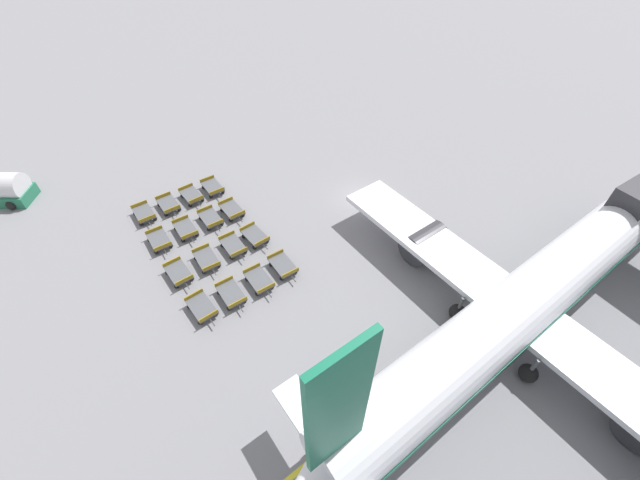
% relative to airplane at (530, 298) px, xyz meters
% --- Properties ---
extents(ground_plane, '(500.00, 500.00, 0.00)m').
position_rel_airplane_xyz_m(ground_plane, '(-16.91, -1.77, -3.03)').
color(ground_plane, gray).
extents(airplane, '(31.53, 39.20, 13.81)m').
position_rel_airplane_xyz_m(airplane, '(0.00, 0.00, 0.00)').
color(airplane, silver).
rests_on(airplane, ground_plane).
extents(baggage_dolly_row_near_col_a, '(3.19, 1.77, 0.92)m').
position_rel_airplane_xyz_m(baggage_dolly_row_near_col_a, '(-24.34, -20.08, -2.57)').
color(baggage_dolly_row_near_col_a, '#515459').
rests_on(baggage_dolly_row_near_col_a, ground_plane).
extents(baggage_dolly_row_near_col_b, '(3.19, 1.74, 0.92)m').
position_rel_airplane_xyz_m(baggage_dolly_row_near_col_b, '(-20.28, -19.74, -2.57)').
color(baggage_dolly_row_near_col_b, '#515459').
rests_on(baggage_dolly_row_near_col_b, ground_plane).
extents(baggage_dolly_row_near_col_c, '(3.21, 1.83, 0.92)m').
position_rel_airplane_xyz_m(baggage_dolly_row_near_col_c, '(-15.95, -19.31, -2.57)').
color(baggage_dolly_row_near_col_c, '#515459').
rests_on(baggage_dolly_row_near_col_c, ground_plane).
extents(baggage_dolly_row_near_col_d, '(3.21, 1.86, 0.92)m').
position_rel_airplane_xyz_m(baggage_dolly_row_near_col_d, '(-11.95, -18.76, -2.57)').
color(baggage_dolly_row_near_col_d, '#515459').
rests_on(baggage_dolly_row_near_col_d, ground_plane).
extents(baggage_dolly_row_mid_a_col_a, '(3.20, 1.79, 0.92)m').
position_rel_airplane_xyz_m(baggage_dolly_row_mid_a_col_a, '(-24.49, -17.85, -2.57)').
color(baggage_dolly_row_mid_a_col_a, '#515459').
rests_on(baggage_dolly_row_mid_a_col_a, ground_plane).
extents(baggage_dolly_row_mid_a_col_b, '(3.18, 1.73, 0.92)m').
position_rel_airplane_xyz_m(baggage_dolly_row_mid_a_col_b, '(-20.50, -17.42, -2.57)').
color(baggage_dolly_row_mid_a_col_b, '#515459').
rests_on(baggage_dolly_row_mid_a_col_b, ground_plane).
extents(baggage_dolly_row_mid_a_col_c, '(3.18, 1.71, 0.92)m').
position_rel_airplane_xyz_m(baggage_dolly_row_mid_a_col_c, '(-16.25, -16.97, -2.57)').
color(baggage_dolly_row_mid_a_col_c, '#515459').
rests_on(baggage_dolly_row_mid_a_col_c, ground_plane).
extents(baggage_dolly_row_mid_a_col_d, '(3.19, 1.75, 0.92)m').
position_rel_airplane_xyz_m(baggage_dolly_row_mid_a_col_d, '(-12.03, -16.49, -2.57)').
color(baggage_dolly_row_mid_a_col_d, '#515459').
rests_on(baggage_dolly_row_mid_a_col_d, ground_plane).
extents(baggage_dolly_row_mid_b_col_a, '(3.21, 1.85, 0.92)m').
position_rel_airplane_xyz_m(baggage_dolly_row_mid_b_col_a, '(-24.73, -15.61, -2.57)').
color(baggage_dolly_row_mid_b_col_a, '#515459').
rests_on(baggage_dolly_row_mid_b_col_a, ground_plane).
extents(baggage_dolly_row_mid_b_col_b, '(3.19, 1.76, 0.92)m').
position_rel_airplane_xyz_m(baggage_dolly_row_mid_b_col_b, '(-20.74, -15.10, -2.57)').
color(baggage_dolly_row_mid_b_col_b, '#515459').
rests_on(baggage_dolly_row_mid_b_col_b, ground_plane).
extents(baggage_dolly_row_mid_b_col_c, '(3.19, 1.76, 0.92)m').
position_rel_airplane_xyz_m(baggage_dolly_row_mid_b_col_c, '(-16.59, -14.58, -2.57)').
color(baggage_dolly_row_mid_b_col_c, '#515459').
rests_on(baggage_dolly_row_mid_b_col_c, ground_plane).
extents(baggage_dolly_row_mid_b_col_d, '(3.18, 1.74, 0.92)m').
position_rel_airplane_xyz_m(baggage_dolly_row_mid_b_col_d, '(-12.19, -14.18, -2.57)').
color(baggage_dolly_row_mid_b_col_d, '#515459').
rests_on(baggage_dolly_row_mid_b_col_d, ground_plane).
extents(baggage_dolly_row_far_col_a, '(3.19, 1.76, 0.92)m').
position_rel_airplane_xyz_m(baggage_dolly_row_far_col_a, '(-24.95, -13.46, -2.57)').
color(baggage_dolly_row_far_col_a, '#515459').
rests_on(baggage_dolly_row_far_col_a, ground_plane).
extents(baggage_dolly_row_far_col_b, '(3.20, 1.80, 0.92)m').
position_rel_airplane_xyz_m(baggage_dolly_row_far_col_b, '(-20.87, -13.04, -2.57)').
color(baggage_dolly_row_far_col_b, '#515459').
rests_on(baggage_dolly_row_far_col_b, ground_plane).
extents(baggage_dolly_row_far_col_c, '(3.22, 1.87, 0.92)m').
position_rel_airplane_xyz_m(baggage_dolly_row_far_col_c, '(-16.74, -12.56, -2.57)').
color(baggage_dolly_row_far_col_c, '#515459').
rests_on(baggage_dolly_row_far_col_c, ground_plane).
extents(baggage_dolly_row_far_col_d, '(3.18, 1.73, 0.92)m').
position_rel_airplane_xyz_m(baggage_dolly_row_far_col_d, '(-12.61, -11.95, -2.57)').
color(baggage_dolly_row_far_col_d, '#515459').
rests_on(baggage_dolly_row_far_col_d, ground_plane).
extents(stand_guidance_stripe, '(3.40, 27.21, 0.01)m').
position_rel_airplane_xyz_m(stand_guidance_stripe, '(-0.44, -8.17, -3.03)').
color(stand_guidance_stripe, yellow).
rests_on(stand_guidance_stripe, ground_plane).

